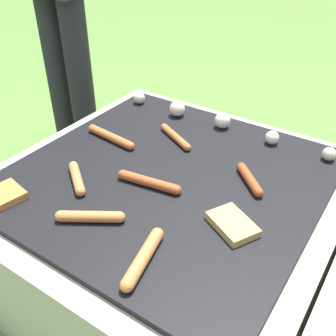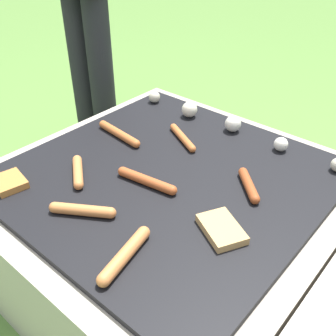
{
  "view_description": "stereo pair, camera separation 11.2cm",
  "coord_description": "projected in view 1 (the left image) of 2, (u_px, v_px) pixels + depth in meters",
  "views": [
    {
      "loc": [
        0.51,
        -0.77,
        1.05
      ],
      "look_at": [
        0.0,
        0.0,
        0.42
      ],
      "focal_mm": 42.0,
      "sensor_mm": 36.0,
      "label": 1
    },
    {
      "loc": [
        0.6,
        -0.7,
        1.05
      ],
      "look_at": [
        0.0,
        0.0,
        0.42
      ],
      "focal_mm": 42.0,
      "sensor_mm": 36.0,
      "label": 2
    }
  ],
  "objects": [
    {
      "name": "bread_slice_center",
      "position": [
        232.0,
        224.0,
        0.94
      ],
      "size": [
        0.14,
        0.13,
        0.02
      ],
      "color": "tan",
      "rests_on": "grill"
    },
    {
      "name": "sausage_back_right",
      "position": [
        90.0,
        217.0,
        0.95
      ],
      "size": [
        0.15,
        0.11,
        0.03
      ],
      "color": "#C6753D",
      "rests_on": "grill"
    },
    {
      "name": "ground_plane",
      "position": [
        168.0,
        268.0,
        1.35
      ],
      "size": [
        14.0,
        14.0,
        0.0
      ],
      "primitive_type": "plane",
      "color": "#567F38"
    },
    {
      "name": "mushroom_row",
      "position": [
        212.0,
        119.0,
        1.36
      ],
      "size": [
        0.76,
        0.07,
        0.06
      ],
      "color": "beige",
      "rests_on": "grill"
    },
    {
      "name": "sausage_mid_left",
      "position": [
        149.0,
        182.0,
        1.07
      ],
      "size": [
        0.19,
        0.05,
        0.03
      ],
      "color": "#A34C23",
      "rests_on": "grill"
    },
    {
      "name": "grill",
      "position": [
        168.0,
        226.0,
        1.24
      ],
      "size": [
        0.95,
        0.95,
        0.4
      ],
      "color": "#A89E8C",
      "rests_on": "ground_plane"
    },
    {
      "name": "bread_slice_left",
      "position": [
        6.0,
        194.0,
        1.03
      ],
      "size": [
        0.11,
        0.09,
        0.02
      ],
      "color": "#B27033",
      "rests_on": "grill"
    },
    {
      "name": "sausage_front_right",
      "position": [
        77.0,
        178.0,
        1.09
      ],
      "size": [
        0.13,
        0.1,
        0.03
      ],
      "color": "#C6753D",
      "rests_on": "grill"
    },
    {
      "name": "sausage_back_center",
      "position": [
        111.0,
        137.0,
        1.28
      ],
      "size": [
        0.2,
        0.05,
        0.03
      ],
      "color": "#B7602D",
      "rests_on": "grill"
    },
    {
      "name": "sausage_front_left",
      "position": [
        250.0,
        179.0,
        1.08
      ],
      "size": [
        0.12,
        0.11,
        0.03
      ],
      "color": "#93421E",
      "rests_on": "grill"
    },
    {
      "name": "sausage_front_center",
      "position": [
        143.0,
        258.0,
        0.84
      ],
      "size": [
        0.06,
        0.18,
        0.03
      ],
      "color": "#C6753D",
      "rests_on": "grill"
    },
    {
      "name": "sausage_mid_right",
      "position": [
        175.0,
        137.0,
        1.28
      ],
      "size": [
        0.16,
        0.09,
        0.02
      ],
      "color": "#B7602D",
      "rests_on": "grill"
    }
  ]
}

